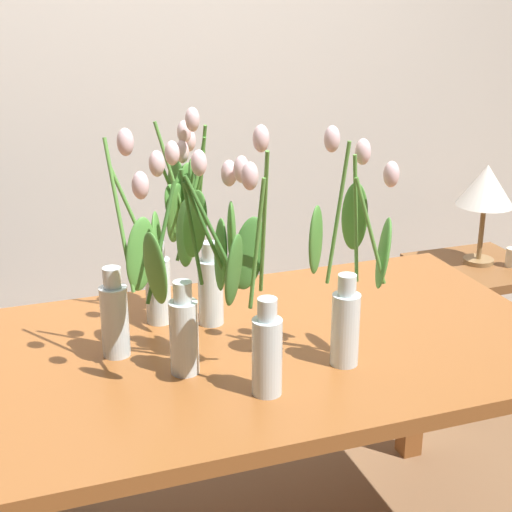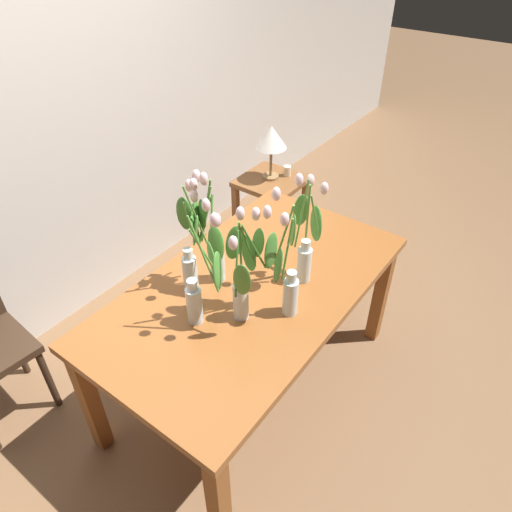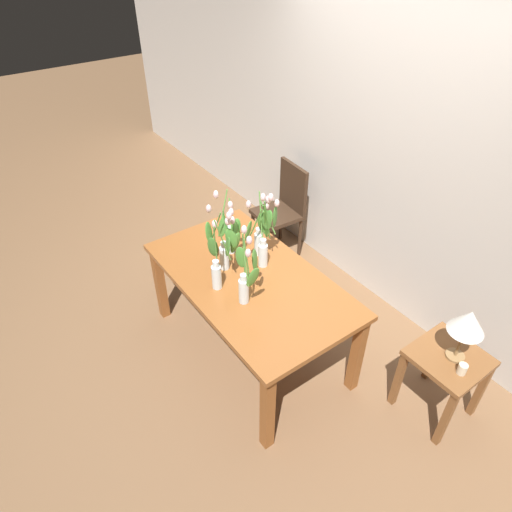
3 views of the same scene
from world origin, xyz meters
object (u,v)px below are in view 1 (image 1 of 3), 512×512
(tulip_vase_1, at_px, (193,283))
(tulip_vase_4, at_px, (260,317))
(dining_table, at_px, (250,376))
(tulip_vase_2, at_px, (197,244))
(tulip_vase_3, at_px, (167,252))
(tulip_vase_0, at_px, (125,291))
(tulip_vase_5, at_px, (349,282))
(table_lamp, at_px, (486,188))
(side_table, at_px, (474,292))

(tulip_vase_1, relative_size, tulip_vase_4, 0.89)
(dining_table, distance_m, tulip_vase_2, 0.37)
(tulip_vase_2, xyz_separation_m, tulip_vase_3, (-0.07, 0.05, -0.03))
(tulip_vase_0, relative_size, tulip_vase_4, 0.99)
(tulip_vase_3, relative_size, tulip_vase_4, 0.99)
(tulip_vase_4, bearing_deg, tulip_vase_5, 13.65)
(tulip_vase_1, distance_m, tulip_vase_4, 0.18)
(tulip_vase_4, height_order, table_lamp, tulip_vase_4)
(tulip_vase_4, distance_m, side_table, 1.64)
(tulip_vase_2, bearing_deg, table_lamp, 23.45)
(tulip_vase_4, bearing_deg, table_lamp, 37.04)
(side_table, xyz_separation_m, table_lamp, (0.02, 0.02, 0.42))
(tulip_vase_1, bearing_deg, dining_table, 26.78)
(tulip_vase_0, bearing_deg, tulip_vase_4, -45.67)
(tulip_vase_0, height_order, side_table, tulip_vase_0)
(tulip_vase_5, height_order, side_table, tulip_vase_5)
(dining_table, distance_m, table_lamp, 1.44)
(tulip_vase_0, xyz_separation_m, tulip_vase_2, (0.22, 0.14, 0.05))
(tulip_vase_1, bearing_deg, tulip_vase_2, 72.64)
(dining_table, bearing_deg, table_lamp, 31.26)
(tulip_vase_2, height_order, table_lamp, tulip_vase_2)
(dining_table, xyz_separation_m, tulip_vase_2, (-0.09, 0.17, 0.31))
(dining_table, relative_size, side_table, 2.91)
(tulip_vase_1, relative_size, tulip_vase_3, 0.90)
(tulip_vase_1, relative_size, table_lamp, 1.31)
(tulip_vase_5, bearing_deg, tulip_vase_4, -166.35)
(tulip_vase_0, distance_m, side_table, 1.72)
(dining_table, relative_size, tulip_vase_5, 2.79)
(tulip_vase_2, distance_m, table_lamp, 1.43)
(tulip_vase_3, height_order, table_lamp, tulip_vase_3)
(tulip_vase_5, bearing_deg, tulip_vase_0, 158.25)
(tulip_vase_3, height_order, side_table, tulip_vase_3)
(dining_table, height_order, side_table, dining_table)
(tulip_vase_1, height_order, tulip_vase_3, tulip_vase_3)
(tulip_vase_2, bearing_deg, side_table, 23.00)
(tulip_vase_3, relative_size, tulip_vase_5, 1.01)
(tulip_vase_2, bearing_deg, tulip_vase_5, -50.36)
(tulip_vase_5, height_order, table_lamp, tulip_vase_5)
(tulip_vase_2, relative_size, tulip_vase_4, 0.97)
(dining_table, relative_size, tulip_vase_2, 2.82)
(tulip_vase_2, relative_size, tulip_vase_3, 0.98)
(tulip_vase_1, height_order, side_table, tulip_vase_1)
(tulip_vase_1, bearing_deg, tulip_vase_3, 87.47)
(tulip_vase_2, height_order, tulip_vase_3, tulip_vase_3)
(tulip_vase_2, distance_m, tulip_vase_5, 0.44)
(tulip_vase_2, bearing_deg, tulip_vase_1, -107.36)
(tulip_vase_4, bearing_deg, tulip_vase_1, 130.11)
(side_table, bearing_deg, tulip_vase_5, -138.91)
(tulip_vase_1, bearing_deg, tulip_vase_4, -49.89)
(tulip_vase_1, distance_m, tulip_vase_3, 0.31)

